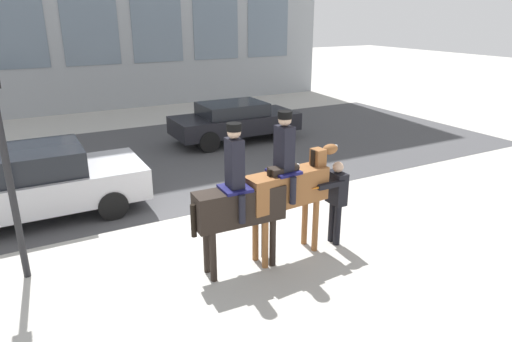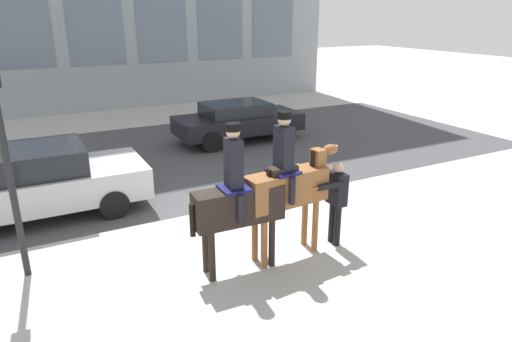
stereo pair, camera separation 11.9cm
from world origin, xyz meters
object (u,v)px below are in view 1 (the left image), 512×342
(pedestrian_bystander, at_px, (336,197))
(street_car_near_lane, at_px, (32,182))
(mounted_horse_companion, at_px, (289,184))
(mounted_horse_lead, at_px, (241,200))
(street_car_far_lane, at_px, (235,120))

(pedestrian_bystander, height_order, street_car_near_lane, pedestrian_bystander)
(mounted_horse_companion, height_order, pedestrian_bystander, mounted_horse_companion)
(mounted_horse_companion, relative_size, pedestrian_bystander, 1.64)
(mounted_horse_lead, bearing_deg, pedestrian_bystander, 1.35)
(mounted_horse_lead, relative_size, mounted_horse_companion, 0.97)
(pedestrian_bystander, height_order, street_car_far_lane, pedestrian_bystander)
(mounted_horse_companion, bearing_deg, mounted_horse_lead, 177.26)
(street_car_near_lane, bearing_deg, mounted_horse_companion, -45.65)
(mounted_horse_lead, distance_m, street_car_far_lane, 8.24)
(mounted_horse_companion, distance_m, street_car_near_lane, 5.56)
(mounted_horse_companion, distance_m, street_car_far_lane, 7.87)
(street_car_far_lane, bearing_deg, pedestrian_bystander, -101.71)
(mounted_horse_companion, bearing_deg, pedestrian_bystander, -7.12)
(mounted_horse_companion, distance_m, pedestrian_bystander, 1.10)
(street_car_far_lane, bearing_deg, mounted_horse_companion, -109.07)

